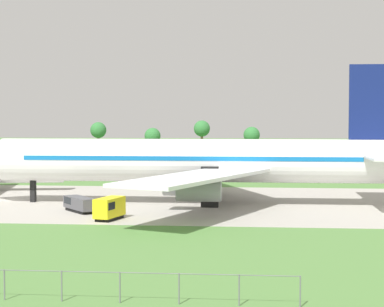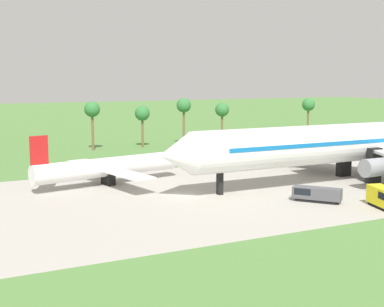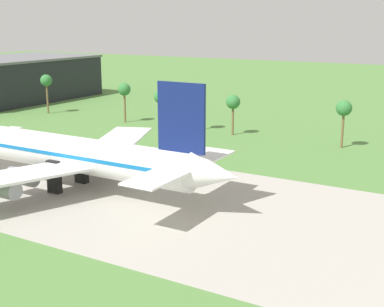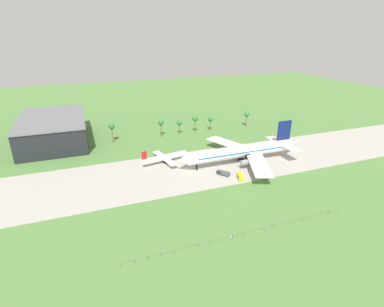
{
  "view_description": "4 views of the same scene",
  "coord_description": "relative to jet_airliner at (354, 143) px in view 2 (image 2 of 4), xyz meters",
  "views": [
    {
      "loc": [
        37.13,
        -100.41,
        12.51
      ],
      "look_at": [
        27.89,
        -1.86,
        7.25
      ],
      "focal_mm": 65.0,
      "sensor_mm": 36.0,
      "label": 1
    },
    {
      "loc": [
        -32.62,
        -67.17,
        16.59
      ],
      "look_at": [
        0.06,
        -1.86,
        6.25
      ],
      "focal_mm": 50.0,
      "sensor_mm": 36.0,
      "label": 2
    },
    {
      "loc": [
        94.51,
        -68.23,
        28.57
      ],
      "look_at": [
        55.72,
        -1.86,
        9.32
      ],
      "focal_mm": 50.0,
      "sensor_mm": 36.0,
      "label": 3
    },
    {
      "loc": [
        -44.67,
        -124.63,
        62.28
      ],
      "look_at": [
        4.7,
        5.0,
        6.0
      ],
      "focal_mm": 28.0,
      "sensor_mm": 36.0,
      "label": 4
    }
  ],
  "objects": [
    {
      "name": "taxiway_strip",
      "position": [
        -29.64,
        1.86,
        -6.16
      ],
      "size": [
        320.0,
        44.0,
        0.02
      ],
      "color": "#A8A399",
      "rests_on": "ground_plane"
    },
    {
      "name": "regional_aircraft",
      "position": [
        -37.34,
        14.09,
        -3.4
      ],
      "size": [
        24.53,
        22.24,
        8.45
      ],
      "color": "white",
      "rests_on": "ground_plane"
    },
    {
      "name": "baggage_tug",
      "position": [
        -15.77,
        -9.57,
        -5.1
      ],
      "size": [
        5.58,
        6.28,
        1.96
      ],
      "color": "black",
      "rests_on": "ground_plane"
    },
    {
      "name": "palm_tree_row",
      "position": [
        -11.07,
        54.38,
        2.83
      ],
      "size": [
        96.01,
        3.6,
        12.18
      ],
      "color": "brown",
      "rests_on": "ground_plane"
    },
    {
      "name": "jet_airliner",
      "position": [
        0.0,
        0.0,
        0.0
      ],
      "size": [
        68.26,
        58.67,
        19.77
      ],
      "color": "white",
      "rests_on": "ground_plane"
    },
    {
      "name": "ground_plane",
      "position": [
        -29.64,
        1.86,
        -6.17
      ],
      "size": [
        600.0,
        600.0,
        0.0
      ],
      "primitive_type": "plane",
      "color": "#517F3D"
    },
    {
      "name": "fuel_truck",
      "position": [
        -10.32,
        -16.42,
        -4.72
      ],
      "size": [
        3.21,
        5.27,
        2.71
      ],
      "color": "black",
      "rests_on": "ground_plane"
    }
  ]
}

